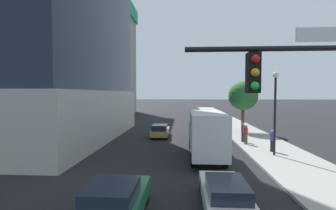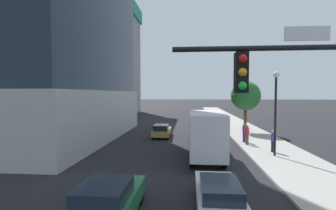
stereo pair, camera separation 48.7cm
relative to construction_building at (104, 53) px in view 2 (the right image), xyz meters
name	(u,v)px [view 2 (the right image)]	position (x,y,z in m)	size (l,w,h in m)	color
sidewalk	(266,145)	(26.29, -33.07, -13.95)	(4.79, 120.00, 0.15)	#9E9B93
construction_building	(104,53)	(0.00, 0.00, 0.00)	(14.78, 21.40, 32.50)	gray
traffic_light_pole	(316,102)	(22.72, -48.98, -9.59)	(5.33, 0.48, 6.29)	black
street_lamp	(276,101)	(25.71, -37.12, -9.91)	(0.44, 0.44, 6.09)	black
street_tree	(246,96)	(26.10, -25.81, -9.63)	(3.41, 3.41, 5.97)	brown
car_green	(108,201)	(16.60, -46.97, -13.24)	(1.95, 4.21, 1.55)	#1E6638
car_white	(219,195)	(20.68, -45.87, -13.34)	(1.73, 4.50, 1.37)	silver
car_gold	(162,131)	(16.60, -29.38, -13.32)	(1.77, 4.23, 1.42)	#AD8938
car_silver	(200,132)	(20.68, -29.96, -13.34)	(1.88, 4.06, 1.37)	#B7B7BC
box_truck	(205,133)	(20.68, -37.75, -12.18)	(2.29, 7.91, 3.37)	#1E4799
pedestrian_blue_shirt	(273,141)	(25.96, -36.00, -13.01)	(0.34, 0.34, 1.69)	black
pedestrian_purple_shirt	(244,132)	(24.62, -32.13, -12.95)	(0.34, 0.34, 1.79)	#38334C
pedestrian_red_shirt	(247,135)	(24.64, -33.21, -13.01)	(0.34, 0.34, 1.69)	brown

